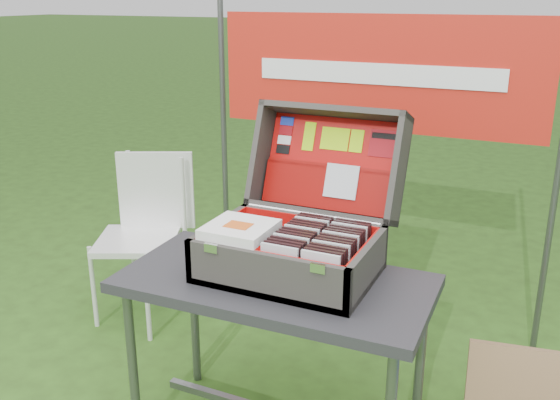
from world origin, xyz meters
The scene contains 89 objects.
table centered at (-0.02, 0.00, 0.35)m, with size 1.11×0.55×0.69m, color #2B2B2E, non-canonical shape.
table_top centered at (-0.02, 0.00, 0.67)m, with size 1.11×0.55×0.04m, color #2B2B2E.
table_leg_fl centered at (-0.52, -0.21, 0.33)m, with size 0.04×0.04×0.65m, color #59595B.
table_leg_bl centered at (-0.52, 0.22, 0.33)m, with size 0.04×0.04×0.65m, color #59595B.
table_leg_br centered at (0.47, 0.22, 0.33)m, with size 0.04×0.04×0.65m, color #59595B.
suitcase centered at (0.01, 0.11, 0.96)m, with size 0.60×0.59×0.53m, color #3E3C39, non-canonical shape.
suitcase_base_bottom centered at (0.01, 0.05, 0.71)m, with size 0.60×0.43×0.02m, color #3E3C39.
suitcase_base_wall_front centered at (0.01, -0.15, 0.77)m, with size 0.60×0.02×0.16m, color #3E3C39.
suitcase_base_wall_back centered at (0.01, 0.26, 0.77)m, with size 0.60×0.02×0.16m, color #3E3C39.
suitcase_base_wall_left centered at (-0.28, 0.05, 0.77)m, with size 0.02×0.43×0.16m, color #3E3C39.
suitcase_base_wall_right centered at (0.30, 0.05, 0.77)m, with size 0.02×0.43×0.16m, color #3E3C39.
suitcase_liner_floor centered at (0.01, 0.05, 0.72)m, with size 0.56×0.38×0.01m, color #C20E00.
suitcase_latch_left centered at (-0.18, -0.16, 0.84)m, with size 0.05×0.01×0.03m, color silver.
suitcase_latch_right centered at (0.20, -0.16, 0.84)m, with size 0.05×0.01×0.03m, color silver.
suitcase_hinge centered at (0.01, 0.27, 0.85)m, with size 0.02×0.02×0.54m, color silver.
suitcase_lid_back centered at (0.01, 0.49, 1.00)m, with size 0.60×0.43×0.02m, color #3E3C39.
suitcase_lid_rim_far centered at (0.01, 0.50, 1.22)m, with size 0.60×0.02×0.16m, color #3E3C39.
suitcase_lid_rim_near centered at (0.01, 0.35, 0.84)m, with size 0.60×0.02×0.16m, color #3E3C39.
suitcase_lid_rim_left centered at (-0.28, 0.42, 1.03)m, with size 0.02×0.43×0.16m, color #3E3C39.
suitcase_lid_rim_right centered at (0.30, 0.42, 1.03)m, with size 0.02×0.43×0.16m, color #3E3C39.
suitcase_lid_liner centered at (0.01, 0.47, 1.01)m, with size 0.55×0.38×0.01m, color #C20E00.
suitcase_liner_wall_front centered at (0.01, -0.13, 0.79)m, with size 0.56×0.01×0.14m, color #C20E00.
suitcase_liner_wall_back centered at (0.01, 0.24, 0.79)m, with size 0.56×0.01×0.14m, color #C20E00.
suitcase_liner_wall_left centered at (-0.26, 0.05, 0.79)m, with size 0.01×0.38×0.14m, color #C20E00.
suitcase_liner_wall_right centered at (0.29, 0.05, 0.79)m, with size 0.01×0.38×0.14m, color #C20E00.
suitcase_lid_pocket centered at (0.01, 0.42, 0.92)m, with size 0.54×0.17×0.03m, color #7C0704.
suitcase_pocket_edge centered at (0.01, 0.44, 1.00)m, with size 0.53×0.02×0.02m, color #7C0704.
suitcase_pocket_cd centered at (0.08, 0.41, 0.96)m, with size 0.13×0.13×0.01m, color silver.
lid_sticker_cc_a centered at (-0.21, 0.52, 1.15)m, with size 0.06×0.04×0.00m, color #1933B2.
lid_sticker_cc_b centered at (-0.21, 0.51, 1.12)m, with size 0.06×0.04×0.00m, color maroon.
lid_sticker_cc_c centered at (-0.21, 0.50, 1.08)m, with size 0.06×0.04×0.00m, color white.
lid_sticker_cc_d centered at (-0.21, 0.48, 1.04)m, with size 0.06×0.04×0.00m, color black.
lid_card_neon_tall centered at (-0.10, 0.50, 1.10)m, with size 0.05×0.12×0.00m, color #AAE707.
lid_card_neon_main centered at (0.01, 0.50, 1.10)m, with size 0.12×0.09×0.00m, color #AAE707.
lid_card_neon_small centered at (0.10, 0.50, 1.10)m, with size 0.05×0.09×0.00m, color #AAE707.
lid_sticker_band centered at (0.21, 0.50, 1.10)m, with size 0.11×0.11×0.00m, color maroon.
lid_sticker_band_bar centered at (0.21, 0.52, 1.13)m, with size 0.10×0.02×0.00m, color black.
cd_left_0 centered at (0.05, -0.11, 0.80)m, with size 0.13×0.01×0.15m, color silver.
cd_left_1 centered at (0.05, -0.09, 0.80)m, with size 0.13×0.01×0.15m, color black.
cd_left_2 centered at (0.05, -0.07, 0.80)m, with size 0.13×0.01×0.15m, color black.
cd_left_3 centered at (0.05, -0.04, 0.80)m, with size 0.13×0.01×0.15m, color black.
cd_left_4 centered at (0.05, -0.02, 0.80)m, with size 0.13×0.01×0.15m, color silver.
cd_left_5 centered at (0.05, 0.01, 0.80)m, with size 0.13×0.01×0.15m, color black.
cd_left_6 centered at (0.05, 0.03, 0.80)m, with size 0.13×0.01×0.15m, color black.
cd_left_7 centered at (0.05, 0.05, 0.80)m, with size 0.13×0.01×0.15m, color black.
cd_left_8 centered at (0.05, 0.08, 0.80)m, with size 0.13×0.01×0.15m, color silver.
cd_left_9 centered at (0.05, 0.10, 0.80)m, with size 0.13×0.01×0.15m, color black.
cd_left_10 centered at (0.05, 0.12, 0.80)m, with size 0.13×0.01×0.15m, color black.
cd_left_11 centered at (0.05, 0.15, 0.80)m, with size 0.13×0.01×0.15m, color black.
cd_left_12 centered at (0.05, 0.17, 0.80)m, with size 0.13×0.01×0.15m, color silver.
cd_left_13 centered at (0.05, 0.20, 0.80)m, with size 0.13×0.01×0.15m, color black.
cd_left_14 centered at (0.05, 0.22, 0.80)m, with size 0.13×0.01×0.15m, color black.
cd_right_0 centered at (0.19, -0.11, 0.80)m, with size 0.13×0.01×0.15m, color silver.
cd_right_1 centered at (0.19, -0.09, 0.80)m, with size 0.13×0.01×0.15m, color black.
cd_right_2 centered at (0.19, -0.07, 0.80)m, with size 0.13×0.01×0.15m, color black.
cd_right_3 centered at (0.19, -0.04, 0.80)m, with size 0.13×0.01×0.15m, color black.
cd_right_4 centered at (0.19, -0.02, 0.80)m, with size 0.13×0.01×0.15m, color silver.
cd_right_5 centered at (0.19, 0.01, 0.80)m, with size 0.13×0.01×0.15m, color black.
cd_right_6 centered at (0.19, 0.03, 0.80)m, with size 0.13×0.01×0.15m, color black.
cd_right_7 centered at (0.19, 0.05, 0.80)m, with size 0.13×0.01×0.15m, color black.
cd_right_8 centered at (0.19, 0.08, 0.80)m, with size 0.13×0.01×0.15m, color silver.
cd_right_9 centered at (0.19, 0.10, 0.80)m, with size 0.13×0.01×0.15m, color black.
cd_right_10 centered at (0.19, 0.12, 0.80)m, with size 0.13×0.01×0.15m, color black.
cd_right_11 centered at (0.19, 0.15, 0.80)m, with size 0.13×0.01×0.15m, color black.
cd_right_12 centered at (0.19, 0.17, 0.80)m, with size 0.13×0.01×0.15m, color silver.
cd_right_13 centered at (0.19, 0.20, 0.80)m, with size 0.13×0.01×0.15m, color black.
cd_right_14 centered at (0.19, 0.22, 0.80)m, with size 0.13×0.01×0.15m, color black.
songbook_0 centered at (-0.15, -0.03, 0.86)m, with size 0.23×0.23×0.01m, color white.
songbook_1 centered at (-0.15, -0.03, 0.86)m, with size 0.23×0.23×0.01m, color white.
songbook_2 centered at (-0.15, -0.03, 0.87)m, with size 0.23×0.23×0.01m, color white.
songbook_3 centered at (-0.15, -0.03, 0.87)m, with size 0.23×0.23×0.01m, color white.
songbook_4 centered at (-0.15, -0.03, 0.88)m, with size 0.23×0.23×0.01m, color white.
songbook_5 centered at (-0.15, -0.03, 0.88)m, with size 0.23×0.23×0.01m, color white.
songbook_6 centered at (-0.15, -0.03, 0.89)m, with size 0.23×0.23×0.01m, color white.
songbook_graphic centered at (-0.15, -0.04, 0.89)m, with size 0.09×0.07×0.00m, color #D85919.
chair centered at (-1.08, 0.57, 0.44)m, with size 0.40×0.44×0.88m, color silver, non-canonical shape.
chair_seat centered at (-1.08, 0.57, 0.45)m, with size 0.40×0.40×0.03m, color silver.
chair_backrest centered at (-1.08, 0.76, 0.67)m, with size 0.40×0.03×0.42m, color silver.
chair_leg_fl centered at (-1.25, 0.40, 0.22)m, with size 0.02×0.02×0.45m, color silver.
chair_leg_fr centered at (-0.91, 0.40, 0.22)m, with size 0.02×0.02×0.45m, color silver.
chair_leg_bl centered at (-1.25, 0.74, 0.22)m, with size 0.02×0.02×0.45m, color silver.
chair_leg_br centered at (-0.91, 0.74, 0.22)m, with size 0.02×0.02×0.45m, color silver.
chair_upright_left centered at (-1.25, 0.76, 0.66)m, with size 0.02×0.02×0.42m, color silver.
chair_upright_right centered at (-0.91, 0.76, 0.66)m, with size 0.02×0.02×0.42m, color silver.
cardboard_box centered at (0.80, 0.42, 0.18)m, with size 0.35×0.06×0.37m, color #9A714E.
banner_post_left centered at (-0.85, 1.10, 0.85)m, with size 0.03×0.03×1.70m, color #59595B.
banner_post_right centered at (0.85, 1.10, 0.85)m, with size 0.03×0.03×1.70m, color #59595B.
banner centered at (0.00, 1.09, 1.30)m, with size 1.60×0.01×0.55m, color #B41D12.
banner_text centered at (0.00, 1.08, 1.30)m, with size 1.20×0.00×0.10m, color white.
Camera 1 is at (0.84, -1.83, 1.66)m, focal length 40.00 mm.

